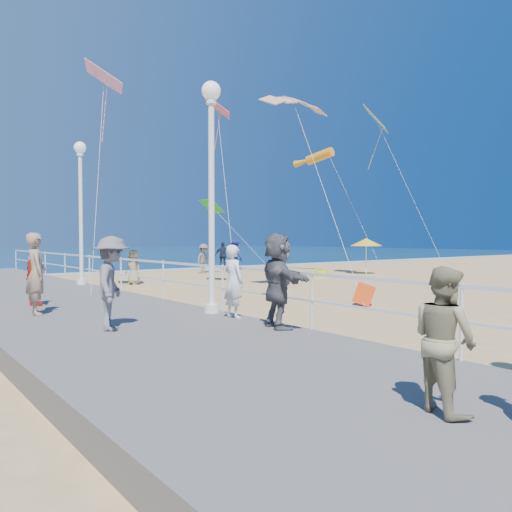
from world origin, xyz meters
TOP-DOWN VIEW (x-y plane):
  - ground at (0.00, 0.00)m, footprint 160.00×160.00m
  - surf_line at (0.00, 20.50)m, footprint 160.00×1.20m
  - boardwalk at (-7.50, 0.00)m, footprint 5.00×44.00m
  - railing at (-5.05, 0.00)m, footprint 0.05×42.00m
  - lamp_post_mid at (-5.35, 0.00)m, footprint 0.44×0.44m
  - lamp_post_far at (-5.35, 9.00)m, footprint 0.44×0.44m
  - woman_holding_toddler at (-5.40, -0.94)m, footprint 0.40×0.59m
  - toddler_held at (-5.25, -0.79)m, footprint 0.34×0.42m
  - spectator_1 at (-7.14, -7.01)m, footprint 0.74×0.84m
  - spectator_2 at (-8.03, -0.73)m, footprint 1.14×1.32m
  - spectator_3 at (-8.31, 3.76)m, footprint 0.41×0.89m
  - spectator_5 at (-5.43, -2.47)m, footprint 0.99×1.78m
  - spectator_6 at (-8.65, 2.14)m, footprint 0.52×0.72m
  - beach_walker_a at (4.51, 16.25)m, footprint 1.32×1.01m
  - beach_walker_b at (8.16, 19.55)m, footprint 1.17×0.99m
  - beach_walker_c at (-2.03, 11.82)m, footprint 0.79×0.93m
  - box_kite at (0.66, 0.52)m, footprint 0.86×0.90m
  - beach_umbrella at (11.71, 9.64)m, footprint 1.90×1.90m
  - beach_chair_left at (7.78, 9.65)m, footprint 0.55×0.55m
  - beach_chair_right at (8.02, 9.68)m, footprint 0.55×0.55m
  - kite_parafoil at (1.76, 4.97)m, footprint 3.05×0.94m
  - kite_windsock at (10.18, 12.01)m, footprint 1.08×3.08m
  - kite_diamond_pink at (-0.04, 7.82)m, footprint 1.58×1.64m
  - kite_diamond_multi at (9.77, 7.45)m, footprint 2.04×1.85m
  - kite_diamond_green at (4.22, 14.90)m, footprint 1.14×1.34m
  - kite_diamond_redwhite at (-4.65, 8.37)m, footprint 1.75×1.86m

SIDE VIEW (x-z plane):
  - ground at x=0.00m, z-range 0.00..0.00m
  - surf_line at x=0.00m, z-range 0.01..0.05m
  - boardwalk at x=-7.50m, z-range 0.00..0.40m
  - beach_chair_left at x=7.78m, z-range 0.00..0.40m
  - beach_chair_right at x=8.02m, z-range 0.00..0.40m
  - box_kite at x=0.66m, z-range -0.07..0.67m
  - beach_walker_c at x=-2.03m, z-range 0.00..1.62m
  - beach_walker_a at x=4.51m, z-range 0.00..1.80m
  - beach_walker_b at x=8.16m, z-range 0.00..1.88m
  - spectator_1 at x=-7.14m, z-range 0.40..1.85m
  - spectator_3 at x=-8.31m, z-range 0.40..1.88m
  - woman_holding_toddler at x=-5.40m, z-range 0.40..1.99m
  - railing at x=-5.05m, z-range 0.98..1.53m
  - spectator_2 at x=-8.03m, z-range 0.40..2.17m
  - spectator_5 at x=-5.43m, z-range 0.40..2.23m
  - spectator_6 at x=-8.65m, z-range 0.40..2.25m
  - toddler_held at x=-5.25m, z-range 1.25..2.10m
  - beach_umbrella at x=11.71m, z-range 0.84..2.98m
  - lamp_post_mid at x=-5.35m, z-range 1.00..6.32m
  - lamp_post_far at x=-5.35m, z-range 1.00..6.32m
  - kite_diamond_green at x=4.22m, z-range 3.63..4.37m
  - kite_windsock at x=10.18m, z-range 6.55..7.72m
  - kite_parafoil at x=1.76m, z-range 7.24..7.89m
  - kite_diamond_pink at x=-0.04m, z-range 7.23..8.01m
  - kite_diamond_redwhite at x=-4.65m, z-range 7.67..8.46m
  - kite_diamond_multi at x=9.77m, z-range 7.81..9.11m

